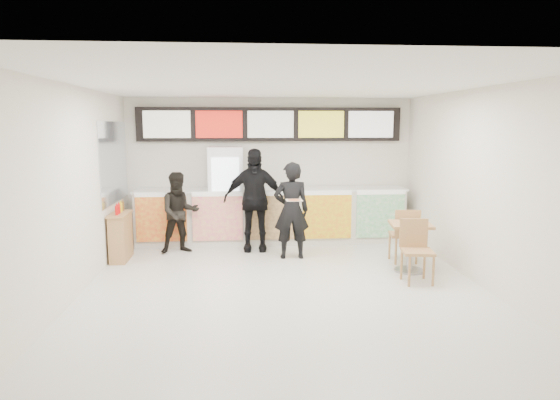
{
  "coord_description": "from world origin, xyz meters",
  "views": [
    {
      "loc": [
        -0.66,
        -7.07,
        2.44
      ],
      "look_at": [
        0.02,
        1.2,
        1.19
      ],
      "focal_mm": 32.0,
      "sensor_mm": 36.0,
      "label": 1
    }
  ],
  "objects": [
    {
      "name": "drinks_fridge",
      "position": [
        -0.93,
        3.11,
        1.0
      ],
      "size": [
        0.7,
        0.67,
        2.0
      ],
      "color": "white",
      "rests_on": "floor"
    },
    {
      "name": "customer_mid",
      "position": [
        -0.39,
        2.49,
        1.0
      ],
      "size": [
        1.19,
        0.53,
        2.0
      ],
      "primitive_type": "imported",
      "rotation": [
        0.0,
        0.0,
        -0.04
      ],
      "color": "black",
      "rests_on": "floor"
    },
    {
      "name": "service_counter",
      "position": [
        0.0,
        3.09,
        0.57
      ],
      "size": [
        5.56,
        0.77,
        1.14
      ],
      "color": "silver",
      "rests_on": "floor"
    },
    {
      "name": "ceiling",
      "position": [
        0.0,
        0.0,
        3.0
      ],
      "size": [
        7.0,
        7.0,
        0.0
      ],
      "primitive_type": "plane",
      "rotation": [
        3.14,
        0.0,
        0.0
      ],
      "color": "white",
      "rests_on": "wall_back"
    },
    {
      "name": "wall_back",
      "position": [
        0.0,
        3.5,
        1.5
      ],
      "size": [
        6.0,
        0.0,
        6.0
      ],
      "primitive_type": "plane",
      "rotation": [
        1.57,
        0.0,
        0.0
      ],
      "color": "silver",
      "rests_on": "floor"
    },
    {
      "name": "cafe_table",
      "position": [
        2.17,
        0.84,
        0.57
      ],
      "size": [
        0.75,
        1.72,
        0.98
      ],
      "rotation": [
        0.0,
        0.0,
        -0.14
      ],
      "color": "#AF8050",
      "rests_on": "floor"
    },
    {
      "name": "mirror_panel",
      "position": [
        -2.99,
        2.45,
        1.75
      ],
      "size": [
        0.01,
        2.0,
        1.5
      ],
      "primitive_type": "cube",
      "color": "#B2B7BF",
      "rests_on": "wall_left"
    },
    {
      "name": "wall_left",
      "position": [
        -3.0,
        0.0,
        1.5
      ],
      "size": [
        0.0,
        7.0,
        7.0
      ],
      "primitive_type": "plane",
      "rotation": [
        1.57,
        0.0,
        1.57
      ],
      "color": "silver",
      "rests_on": "floor"
    },
    {
      "name": "menu_board",
      "position": [
        0.0,
        3.41,
        2.45
      ],
      "size": [
        5.5,
        0.14,
        0.7
      ],
      "color": "black",
      "rests_on": "wall_back"
    },
    {
      "name": "condiment_ledge",
      "position": [
        -2.82,
        1.98,
        0.44
      ],
      "size": [
        0.31,
        0.77,
        1.03
      ],
      "color": "#AF8050",
      "rests_on": "floor"
    },
    {
      "name": "floor",
      "position": [
        0.0,
        0.0,
        0.0
      ],
      "size": [
        7.0,
        7.0,
        0.0
      ],
      "primitive_type": "plane",
      "color": "beige",
      "rests_on": "ground"
    },
    {
      "name": "wall_right",
      "position": [
        3.0,
        0.0,
        1.5
      ],
      "size": [
        0.0,
        7.0,
        7.0
      ],
      "primitive_type": "plane",
      "rotation": [
        1.57,
        0.0,
        -1.57
      ],
      "color": "silver",
      "rests_on": "floor"
    },
    {
      "name": "customer_main",
      "position": [
        0.28,
        1.86,
        0.89
      ],
      "size": [
        0.65,
        0.43,
        1.78
      ],
      "primitive_type": "imported",
      "rotation": [
        0.0,
        0.0,
        3.14
      ],
      "color": "black",
      "rests_on": "floor"
    },
    {
      "name": "pizza_slice",
      "position": [
        0.28,
        1.41,
        1.16
      ],
      "size": [
        0.36,
        0.36,
        0.02
      ],
      "color": "beige",
      "rests_on": "customer_main"
    },
    {
      "name": "customer_left",
      "position": [
        -1.81,
        2.43,
        0.78
      ],
      "size": [
        0.89,
        0.78,
        1.56
      ],
      "primitive_type": "imported",
      "rotation": [
        0.0,
        0.0,
        0.28
      ],
      "color": "black",
      "rests_on": "floor"
    }
  ]
}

